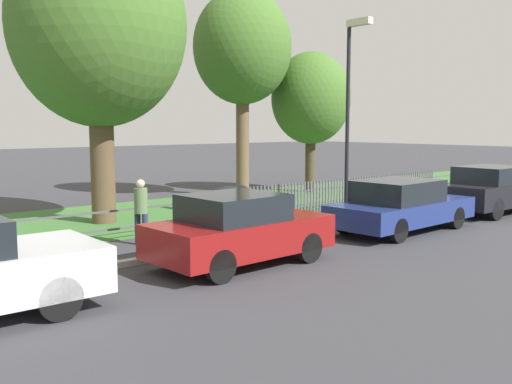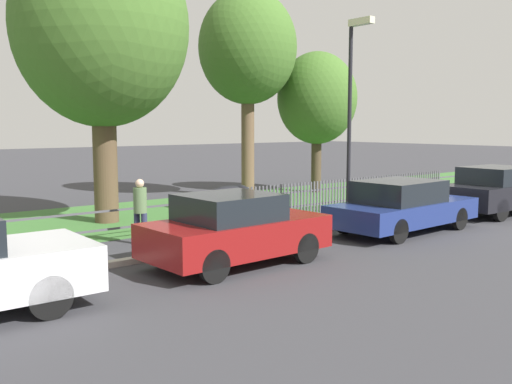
{
  "view_description": "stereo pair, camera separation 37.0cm",
  "coord_description": "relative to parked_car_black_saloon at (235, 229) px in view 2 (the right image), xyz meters",
  "views": [
    {
      "loc": [
        -14.31,
        -9.97,
        2.77
      ],
      "look_at": [
        -5.02,
        0.87,
        1.1
      ],
      "focal_mm": 40.0,
      "sensor_mm": 36.0,
      "label": 1
    },
    {
      "loc": [
        -14.03,
        -10.2,
        2.77
      ],
      "look_at": [
        -5.02,
        0.87,
        1.1
      ],
      "focal_mm": 40.0,
      "sensor_mm": 36.0,
      "label": 2
    }
  ],
  "objects": [
    {
      "name": "pedestrian_near_fence",
      "position": [
        -0.51,
        2.99,
        0.14
      ],
      "size": [
        0.4,
        0.4,
        1.54
      ],
      "rotation": [
        0.0,
        0.0,
        5.09
      ],
      "color": "#2D3351",
      "rests_on": "ground"
    },
    {
      "name": "grass_strip",
      "position": [
        7.34,
        6.88,
        -0.72
      ],
      "size": [
        42.2,
        6.15,
        0.01
      ],
      "primitive_type": "cube",
      "color": "#3D7033",
      "rests_on": "ground"
    },
    {
      "name": "parked_car_navy_estate",
      "position": [
        5.52,
        0.08,
        -0.04
      ],
      "size": [
        4.49,
        1.93,
        1.36
      ],
      "rotation": [
        0.0,
        0.0,
        0.03
      ],
      "color": "navy",
      "rests_on": "ground"
    },
    {
      "name": "parked_car_red_compact",
      "position": [
        10.4,
        0.06,
        0.04
      ],
      "size": [
        4.32,
        1.89,
        1.5
      ],
      "rotation": [
        0.0,
        0.0,
        -0.03
      ],
      "color": "black",
      "rests_on": "ground"
    },
    {
      "name": "covered_motorcycle",
      "position": [
        2.13,
        3.06,
        0.0
      ],
      "size": [
        1.93,
        0.84,
        1.21
      ],
      "rotation": [
        0.0,
        0.0,
        0.04
      ],
      "color": "black",
      "rests_on": "ground"
    },
    {
      "name": "tree_behind_motorcycle",
      "position": [
        6.97,
        8.41,
        4.93
      ],
      "size": [
        3.74,
        3.74,
        7.87
      ],
      "color": "brown",
      "rests_on": "ground"
    },
    {
      "name": "street_lamp",
      "position": [
        5.33,
        1.68,
        2.81
      ],
      "size": [
        0.2,
        0.78,
        5.61
      ],
      "color": "black",
      "rests_on": "ground"
    },
    {
      "name": "park_fence",
      "position": [
        7.34,
        3.81,
        -0.22
      ],
      "size": [
        42.2,
        0.05,
        1.01
      ],
      "color": "#4C4C51",
      "rests_on": "ground"
    },
    {
      "name": "ground_plane",
      "position": [
        7.34,
        1.3,
        -0.73
      ],
      "size": [
        120.0,
        120.0,
        0.0
      ],
      "primitive_type": "plane",
      "color": "#38383D"
    },
    {
      "name": "kerb_stone",
      "position": [
        7.34,
        1.4,
        -0.67
      ],
      "size": [
        42.2,
        0.2,
        0.12
      ],
      "primitive_type": "cube",
      "color": "#B2ADA3",
      "rests_on": "ground"
    },
    {
      "name": "tree_mid_park",
      "position": [
        10.17,
        7.87,
        3.13
      ],
      "size": [
        3.27,
        3.27,
        5.77
      ],
      "color": "#473828",
      "rests_on": "ground"
    },
    {
      "name": "tree_nearest_kerb",
      "position": [
        0.2,
        6.38,
        4.74
      ],
      "size": [
        4.86,
        4.86,
        8.3
      ],
      "color": "brown",
      "rests_on": "ground"
    },
    {
      "name": "parked_car_black_saloon",
      "position": [
        0.0,
        0.0,
        0.0
      ],
      "size": [
        3.76,
        1.86,
        1.44
      ],
      "rotation": [
        0.0,
        0.0,
        0.03
      ],
      "color": "maroon",
      "rests_on": "ground"
    }
  ]
}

